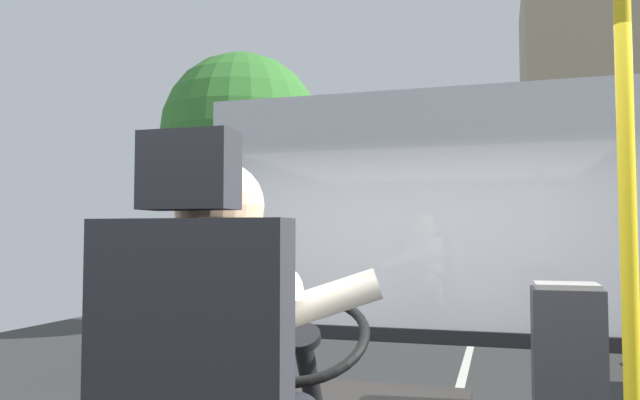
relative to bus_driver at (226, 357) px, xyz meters
name	(u,v)px	position (x,y,z in m)	size (l,w,h in m)	color
ground	(470,351)	(0.16, 9.31, -1.65)	(18.00, 44.00, 0.06)	#323232
bus_driver	(226,357)	(0.00, 0.00, 0.00)	(0.74, 0.56, 0.81)	black
handrail_pole	(629,263)	(1.00, 0.31, 0.24)	(0.04, 0.04, 2.03)	yellow
fare_box	(569,400)	(0.93, 1.14, -0.33)	(0.26, 0.24, 0.90)	#333338
windshield_panel	(407,242)	(0.16, 2.13, 0.27)	(2.50, 0.08, 1.48)	silver
street_tree	(242,134)	(-4.21, 9.70, 2.30)	(3.15, 3.15, 5.52)	#4C3828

